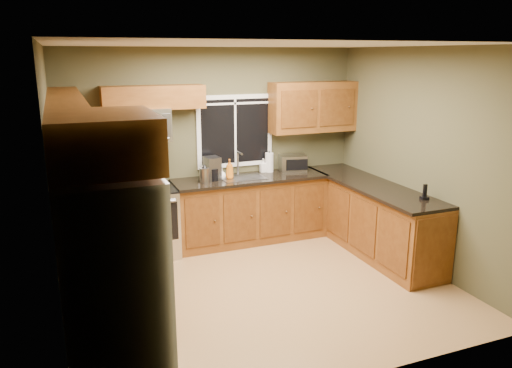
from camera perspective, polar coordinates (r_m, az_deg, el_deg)
floor at (r=5.85m, az=0.83°, el=-11.83°), size 4.20×4.20×0.00m
ceiling at (r=5.24m, az=0.94°, el=15.64°), size 4.20×4.20×0.00m
back_wall at (r=7.05m, az=-4.75°, el=4.31°), size 4.20×0.00×4.20m
front_wall at (r=3.85m, az=11.21°, el=-4.73°), size 4.20×0.00×4.20m
left_wall at (r=5.00m, az=-21.96°, el=-1.03°), size 0.00×3.60×3.60m
right_wall at (r=6.47m, az=18.35°, el=2.68°), size 0.00×3.60×3.60m
window at (r=7.09m, az=-2.41°, el=6.07°), size 1.12×0.03×1.02m
base_cabinets_left at (r=5.74m, az=-18.11°, el=-8.22°), size 0.60×2.65×0.90m
countertop_left at (r=5.58m, az=-18.24°, el=-3.74°), size 0.65×2.65×0.04m
base_cabinets_back at (r=7.12m, az=-0.69°, el=-3.00°), size 2.17×0.60×0.90m
countertop_back at (r=6.97m, az=-0.62°, el=0.63°), size 2.17×0.65×0.04m
base_cabinets_peninsula at (r=6.94m, az=12.99°, el=-3.87°), size 0.60×2.52×0.90m
countertop_peninsula at (r=6.80m, az=13.00°, el=-0.12°), size 0.65×2.50×0.04m
upper_cabinets_left at (r=5.37m, az=-20.75°, el=5.68°), size 0.33×2.65×0.72m
upper_cabinets_back_left at (r=6.60m, az=-11.63°, el=9.67°), size 1.30×0.33×0.30m
upper_cabinets_back_right at (r=7.38m, az=6.51°, el=8.74°), size 1.30×0.33×0.72m
upper_cabinet_over_fridge at (r=3.59m, az=-17.13°, el=4.71°), size 0.72×0.90×0.38m
refrigerator at (r=3.94m, az=-15.86°, el=-11.68°), size 0.74×0.90×1.80m
range at (r=6.73m, az=-12.35°, el=-4.25°), size 0.76×0.69×0.94m
microwave at (r=6.57m, az=-13.15°, el=6.58°), size 0.76×0.41×0.42m
sink at (r=6.94m, az=-1.56°, el=0.84°), size 0.60×0.42×0.36m
toaster_oven at (r=7.34m, az=4.21°, el=2.42°), size 0.43×0.36×0.24m
coffee_maker at (r=6.83m, az=-4.99°, el=1.72°), size 0.21×0.27×0.31m
kettle at (r=6.69m, az=-5.89°, el=1.12°), size 0.16×0.16×0.24m
paper_towel_roll at (r=7.25m, az=1.52°, el=2.49°), size 0.15×0.15×0.31m
soap_bottle_a at (r=6.87m, az=-3.03°, el=1.73°), size 0.13×0.13×0.27m
soap_bottle_b at (r=7.25m, az=0.84°, el=2.15°), size 0.09×0.10×0.20m
soap_bottle_c at (r=6.84m, az=-3.97°, el=1.16°), size 0.16×0.16×0.15m
cordless_phone at (r=6.22m, az=18.71°, el=-1.19°), size 0.10×0.10×0.19m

